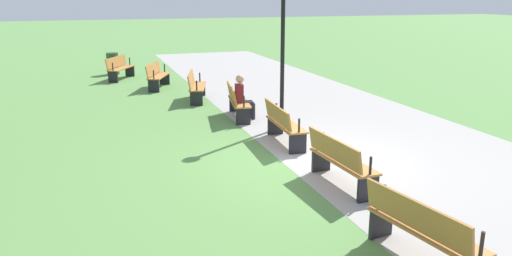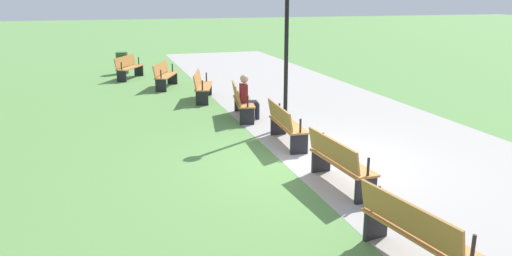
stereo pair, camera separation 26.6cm
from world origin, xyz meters
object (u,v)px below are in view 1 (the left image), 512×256
object	(u,v)px
bench_0	(120,68)
bench_4	(283,123)
bench_6	(421,229)
bench_3	(237,101)
trash_bin	(113,64)
bench_2	(196,86)
bench_1	(157,75)
person_seated	(243,96)
bench_5	(340,160)
lamp_post	(283,24)

from	to	relation	value
bench_0	bench_4	world-z (taller)	same
bench_0	bench_6	size ratio (longest dim) A/B	0.98
bench_3	trash_bin	distance (m)	9.25
bench_0	bench_2	size ratio (longest dim) A/B	0.98
bench_1	bench_6	size ratio (longest dim) A/B	1.00
bench_6	person_seated	distance (m)	7.68
bench_4	bench_6	bearing A→B (deg)	0.02
bench_0	bench_5	size ratio (longest dim) A/B	1.00
bench_6	bench_4	bearing A→B (deg)	167.25
bench_5	person_seated	size ratio (longest dim) A/B	1.39
bench_2	bench_5	bearing A→B (deg)	22.31
bench_1	bench_5	size ratio (longest dim) A/B	1.02
bench_4	bench_6	size ratio (longest dim) A/B	0.98
bench_3	person_seated	bearing A→B (deg)	43.06
bench_6	person_seated	size ratio (longest dim) A/B	1.41
bench_3	lamp_post	size ratio (longest dim) A/B	0.47
bench_1	trash_bin	xyz separation A→B (m)	(-3.79, -1.31, -0.02)
bench_2	lamp_post	size ratio (longest dim) A/B	0.47
bench_5	trash_bin	size ratio (longest dim) A/B	1.86
bench_0	person_seated	world-z (taller)	person_seated
lamp_post	trash_bin	size ratio (longest dim) A/B	4.04
bench_5	lamp_post	xyz separation A→B (m)	(-3.92, 0.48, 2.08)
bench_2	bench_6	world-z (taller)	same
bench_2	bench_6	bearing A→B (deg)	19.13
bench_2	bench_6	size ratio (longest dim) A/B	1.01
bench_3	lamp_post	bearing A→B (deg)	40.09
bench_1	lamp_post	world-z (taller)	lamp_post
person_seated	trash_bin	xyz separation A→B (m)	(-9.00, -2.86, -0.19)
bench_0	bench_5	bearing A→B (deg)	41.43
bench_2	trash_bin	size ratio (longest dim) A/B	1.91
bench_0	bench_1	bearing A→B (deg)	54.14
bench_2	person_seated	xyz separation A→B (m)	(2.73, 0.69, 0.17)
bench_1	bench_2	distance (m)	2.62
bench_0	person_seated	distance (m)	8.04
bench_4	bench_5	world-z (taller)	same
bench_3	bench_6	xyz separation A→B (m)	(7.85, 0.00, 0.00)
bench_4	person_seated	world-z (taller)	person_seated
bench_5	bench_1	bearing A→B (deg)	-173.67
bench_2	bench_4	bearing A→B (deg)	25.48
bench_2	trash_bin	xyz separation A→B (m)	(-6.27, -2.17, -0.02)
trash_bin	bench_6	bearing A→B (deg)	9.35
bench_0	bench_3	bearing A→B (deg)	47.78
person_seated	bench_2	bearing A→B (deg)	-156.23
bench_3	bench_5	size ratio (longest dim) A/B	1.02
bench_4	bench_6	world-z (taller)	same
bench_1	bench_4	bearing A→B (deg)	35.04
bench_0	lamp_post	size ratio (longest dim) A/B	0.46
bench_1	bench_4	xyz separation A→B (m)	(7.65, 1.72, 0.00)
bench_2	bench_4	size ratio (longest dim) A/B	1.03
bench_1	trash_bin	bearing A→B (deg)	-138.56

